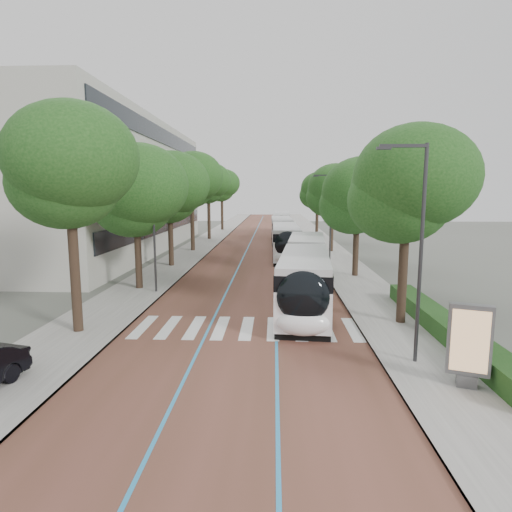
# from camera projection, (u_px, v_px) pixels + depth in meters

# --- Properties ---
(ground) EXTENTS (160.00, 160.00, 0.00)m
(ground) POSITION_uv_depth(u_px,v_px,m) (241.00, 335.00, 19.36)
(ground) COLOR #51544C
(ground) RESTS_ON ground
(road) EXTENTS (11.00, 140.00, 0.02)m
(road) POSITION_uv_depth(u_px,v_px,m) (263.00, 240.00, 58.89)
(road) COLOR brown
(road) RESTS_ON ground
(sidewalk_left) EXTENTS (4.00, 140.00, 0.12)m
(sidewalk_left) POSITION_uv_depth(u_px,v_px,m) (209.00, 239.00, 59.20)
(sidewalk_left) COLOR gray
(sidewalk_left) RESTS_ON ground
(sidewalk_right) EXTENTS (4.00, 140.00, 0.12)m
(sidewalk_right) POSITION_uv_depth(u_px,v_px,m) (318.00, 240.00, 58.57)
(sidewalk_right) COLOR gray
(sidewalk_right) RESTS_ON ground
(kerb_left) EXTENTS (0.20, 140.00, 0.14)m
(kerb_left) POSITION_uv_depth(u_px,v_px,m) (223.00, 239.00, 59.12)
(kerb_left) COLOR gray
(kerb_left) RESTS_ON ground
(kerb_right) EXTENTS (0.20, 140.00, 0.14)m
(kerb_right) POSITION_uv_depth(u_px,v_px,m) (304.00, 240.00, 58.65)
(kerb_right) COLOR gray
(kerb_right) RESTS_ON ground
(zebra_crossing) EXTENTS (10.55, 3.60, 0.01)m
(zebra_crossing) POSITION_uv_depth(u_px,v_px,m) (247.00, 328.00, 20.33)
(zebra_crossing) COLOR silver
(zebra_crossing) RESTS_ON ground
(lane_line_left) EXTENTS (0.12, 126.00, 0.01)m
(lane_line_left) POSITION_uv_depth(u_px,v_px,m) (252.00, 240.00, 58.96)
(lane_line_left) COLOR #2686C0
(lane_line_left) RESTS_ON road
(lane_line_right) EXTENTS (0.12, 126.00, 0.01)m
(lane_line_right) POSITION_uv_depth(u_px,v_px,m) (275.00, 240.00, 58.82)
(lane_line_right) COLOR #2686C0
(lane_line_right) RESTS_ON road
(office_building) EXTENTS (18.11, 40.00, 14.00)m
(office_building) POSITION_uv_depth(u_px,v_px,m) (83.00, 187.00, 46.82)
(office_building) COLOR #9A998F
(office_building) RESTS_ON ground
(hedge) EXTENTS (1.20, 14.00, 0.80)m
(hedge) POSITION_uv_depth(u_px,v_px,m) (446.00, 327.00, 18.90)
(hedge) COLOR #183F16
(hedge) RESTS_ON sidewalk_right
(streetlight_near) EXTENTS (1.82, 0.20, 8.00)m
(streetlight_near) POSITION_uv_depth(u_px,v_px,m) (417.00, 237.00, 15.41)
(streetlight_near) COLOR #2F2F32
(streetlight_near) RESTS_ON sidewalk_right
(streetlight_far) EXTENTS (1.82, 0.20, 8.00)m
(streetlight_far) POSITION_uv_depth(u_px,v_px,m) (329.00, 210.00, 40.12)
(streetlight_far) COLOR #2F2F32
(streetlight_far) RESTS_ON sidewalk_right
(lamp_post_left) EXTENTS (0.14, 0.14, 8.00)m
(lamp_post_left) POSITION_uv_depth(u_px,v_px,m) (154.00, 229.00, 26.92)
(lamp_post_left) COLOR #2F2F32
(lamp_post_left) RESTS_ON sidewalk_left
(trees_left) EXTENTS (6.44, 60.64, 10.24)m
(trees_left) POSITION_uv_depth(u_px,v_px,m) (184.00, 186.00, 42.26)
(trees_left) COLOR black
(trees_left) RESTS_ON ground
(trees_right) EXTENTS (5.99, 47.57, 8.97)m
(trees_right) POSITION_uv_depth(u_px,v_px,m) (343.00, 194.00, 38.92)
(trees_right) COLOR black
(trees_right) RESTS_ON ground
(lead_bus) EXTENTS (4.05, 18.54, 3.20)m
(lead_bus) POSITION_uv_depth(u_px,v_px,m) (306.00, 271.00, 26.46)
(lead_bus) COLOR black
(lead_bus) RESTS_ON ground
(bus_queued_0) EXTENTS (2.62, 12.42, 3.20)m
(bus_queued_0) POSITION_uv_depth(u_px,v_px,m) (286.00, 242.00, 42.22)
(bus_queued_0) COLOR white
(bus_queued_0) RESTS_ON ground
(bus_queued_1) EXTENTS (2.70, 12.43, 3.20)m
(bus_queued_1) POSITION_uv_depth(u_px,v_px,m) (282.00, 230.00, 55.02)
(bus_queued_1) COLOR white
(bus_queued_1) RESTS_ON ground
(bus_queued_2) EXTENTS (2.88, 12.46, 3.20)m
(bus_queued_2) POSITION_uv_depth(u_px,v_px,m) (282.00, 223.00, 68.32)
(bus_queued_2) COLOR white
(bus_queued_2) RESTS_ON ground
(ad_panel) EXTENTS (1.36, 0.78, 2.75)m
(ad_panel) POSITION_uv_depth(u_px,v_px,m) (469.00, 344.00, 13.80)
(ad_panel) COLOR #59595B
(ad_panel) RESTS_ON sidewalk_right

